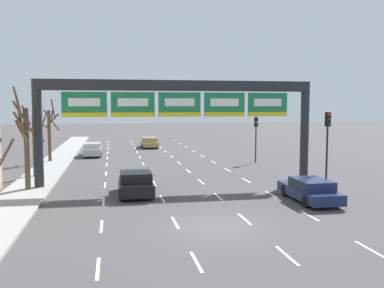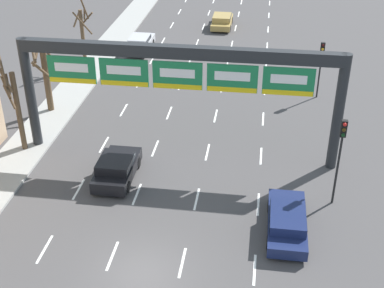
% 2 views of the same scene
% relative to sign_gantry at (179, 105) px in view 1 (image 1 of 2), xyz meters
% --- Properties ---
extents(ground_plane, '(220.00, 220.00, 0.00)m').
position_rel_sign_gantry_xyz_m(ground_plane, '(-0.00, -10.35, -5.40)').
color(ground_plane, '#474444').
extents(lane_dashes, '(10.02, 67.00, 0.01)m').
position_rel_sign_gantry_xyz_m(lane_dashes, '(-0.00, 3.15, -5.40)').
color(lane_dashes, white).
rests_on(lane_dashes, ground_plane).
extents(sign_gantry, '(18.70, 0.70, 7.00)m').
position_rel_sign_gantry_xyz_m(sign_gantry, '(0.00, 0.00, 0.00)').
color(sign_gantry, '#232628').
rests_on(sign_gantry, ground_plane).
extents(car_black, '(1.98, 4.20, 1.45)m').
position_rel_sign_gantry_xyz_m(car_black, '(-3.09, -3.01, -4.63)').
color(car_black, black).
rests_on(car_black, ground_plane).
extents(car_silver, '(1.84, 4.58, 1.40)m').
position_rel_sign_gantry_xyz_m(car_silver, '(-6.47, 17.75, -4.65)').
color(car_silver, '#B7B7BC').
rests_on(car_silver, ground_plane).
extents(car_gold, '(1.97, 4.60, 1.31)m').
position_rel_sign_gantry_xyz_m(car_gold, '(0.23, 25.73, -4.69)').
color(car_gold, '#A88947').
rests_on(car_gold, ground_plane).
extents(car_navy, '(1.89, 4.81, 1.28)m').
position_rel_sign_gantry_xyz_m(car_navy, '(6.38, -6.44, -4.71)').
color(car_navy, '#19234C').
rests_on(car_navy, ground_plane).
extents(traffic_light_near_gantry, '(0.30, 0.35, 4.93)m').
position_rel_sign_gantry_xyz_m(traffic_light_near_gantry, '(8.84, -3.66, -1.89)').
color(traffic_light_near_gantry, black).
rests_on(traffic_light_near_gantry, ground_plane).
extents(traffic_light_mid_block, '(0.30, 0.35, 4.25)m').
position_rel_sign_gantry_xyz_m(traffic_light_mid_block, '(8.82, 9.81, -2.35)').
color(traffic_light_mid_block, black).
rests_on(traffic_light_mid_block, ground_plane).
extents(tree_bare_closest, '(1.67, 1.93, 5.80)m').
position_rel_sign_gantry_xyz_m(tree_bare_closest, '(-10.14, 13.26, -2.39)').
color(tree_bare_closest, brown).
rests_on(tree_bare_closest, sidewalk_left).
extents(tree_bare_second, '(1.76, 1.58, 5.32)m').
position_rel_sign_gantry_xyz_m(tree_bare_second, '(-10.03, 4.67, -2.61)').
color(tree_bare_second, brown).
rests_on(tree_bare_second, sidewalk_left).
extents(tree_bare_third, '(1.05, 0.97, 6.35)m').
position_rel_sign_gantry_xyz_m(tree_bare_third, '(-9.68, -0.76, -2.24)').
color(tree_bare_third, brown).
rests_on(tree_bare_third, sidewalk_left).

